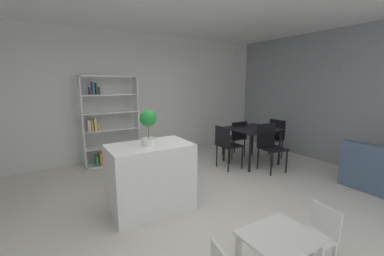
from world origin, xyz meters
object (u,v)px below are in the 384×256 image
kitchen_island (151,177)px  dining_chair_far (236,136)px  child_table (279,244)px  child_chair_right (317,234)px  open_bookshelf (107,121)px  dining_chair_near (269,143)px  dining_chair_island_side (226,143)px  dining_chair_window_side (274,135)px  dining_table (252,132)px  potted_plant_on_island (148,124)px

kitchen_island → dining_chair_far: 2.86m
child_table → child_chair_right: bearing=-1.1°
open_bookshelf → dining_chair_near: open_bookshelf is taller
open_bookshelf → dining_chair_near: size_ratio=2.02×
dining_chair_near → dining_chair_island_side: dining_chair_near is taller
kitchen_island → dining_chair_near: (2.61, 0.23, 0.09)m
dining_chair_near → dining_chair_window_side: bearing=42.4°
open_bookshelf → child_table: open_bookshelf is taller
kitchen_island → child_table: (0.40, -1.84, -0.04)m
child_chair_right → dining_chair_window_side: (2.36, 2.56, 0.20)m
dining_table → dining_chair_window_side: bearing=0.2°
potted_plant_on_island → dining_table: 2.77m
dining_table → dining_chair_window_side: dining_chair_window_side is taller
dining_chair_island_side → dining_chair_window_side: (1.40, 0.00, -0.01)m
child_chair_right → kitchen_island: bearing=-142.8°
dining_chair_far → dining_chair_window_side: (0.70, -0.48, 0.02)m
child_table → dining_chair_window_side: size_ratio=0.67×
open_bookshelf → dining_chair_island_side: bearing=-38.1°
dining_chair_island_side → dining_chair_near: bearing=-123.7°
child_table → dining_chair_island_side: size_ratio=0.68×
kitchen_island → potted_plant_on_island: 0.75m
dining_chair_window_side → child_chair_right: bearing=-44.1°
child_chair_right → dining_chair_island_side: bearing=169.6°
dining_chair_window_side → dining_chair_island_side: bearing=-91.3°
dining_chair_near → dining_chair_window_side: 0.84m
child_table → dining_chair_near: bearing=43.2°
dining_chair_island_side → dining_chair_far: bearing=-54.7°
child_chair_right → dining_table: size_ratio=0.61×
dining_chair_far → dining_chair_window_side: size_ratio=0.96×
potted_plant_on_island → child_chair_right: size_ratio=0.79×
open_bookshelf → kitchen_island: bearing=-88.7°
potted_plant_on_island → dining_chair_window_side: (3.32, 0.74, -0.68)m
potted_plant_on_island → dining_chair_near: 2.73m
kitchen_island → dining_chair_window_side: 3.38m
potted_plant_on_island → dining_chair_window_side: potted_plant_on_island is taller
child_chair_right → dining_chair_near: 2.68m
dining_chair_window_side → dining_table: bearing=-91.2°
dining_table → child_table: bearing=-130.8°
open_bookshelf → dining_chair_window_side: 3.70m
kitchen_island → child_table: kitchen_island is taller
open_bookshelf → dining_chair_window_side: (3.35, -1.53, -0.40)m
dining_chair_far → dining_chair_island_side: 0.85m
kitchen_island → dining_chair_window_side: bearing=12.2°
kitchen_island → child_table: 1.88m
kitchen_island → dining_chair_island_side: bearing=20.4°
dining_table → dining_chair_near: dining_chair_near is taller
dining_table → dining_chair_island_side: 0.71m
dining_table → dining_chair_window_side: 0.72m
dining_chair_far → dining_chair_near: 0.96m
dining_chair_far → dining_chair_window_side: bearing=147.5°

